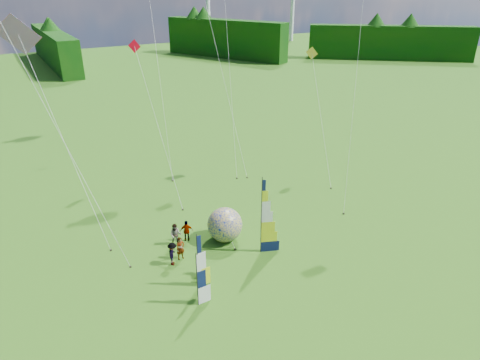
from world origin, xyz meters
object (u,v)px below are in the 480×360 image
spectator_b (176,235)px  camp_chair (201,270)px  side_banner_far (197,281)px  spectator_c (172,254)px  side_banner_left (198,262)px  spectator_a (180,248)px  kite_whale (216,40)px  bol_inflatable (225,225)px  feather_banner_main (261,217)px  spectator_d (187,231)px

spectator_b → camp_chair: spectator_b is taller
side_banner_far → spectator_c: (0.22, 4.43, -0.92)m
side_banner_left → camp_chair: bearing=56.0°
side_banner_left → spectator_a: bearing=86.7°
side_banner_far → kite_whale: (11.40, 19.32, 10.37)m
side_banner_left → bol_inflatable: 5.49m
spectator_a → spectator_b: size_ratio=0.98×
feather_banner_main → side_banner_left: 5.51m
side_banner_left → camp_chair: (0.55, 0.80, -1.32)m
spectator_a → spectator_b: (0.35, 1.69, 0.02)m
spectator_a → kite_whale: bearing=48.5°
feather_banner_main → spectator_a: feather_banner_main is taller
side_banner_far → spectator_a: 4.93m
feather_banner_main → bol_inflatable: (-1.40, 2.61, -1.50)m
spectator_c → spectator_a: bearing=-35.3°
bol_inflatable → camp_chair: size_ratio=2.53×
spectator_b → kite_whale: size_ratio=0.07×
spectator_b → kite_whale: 19.88m
spectator_c → camp_chair: size_ratio=1.65×
spectator_c → side_banner_left: bearing=-140.3°
spectator_a → spectator_b: spectator_b is taller
feather_banner_main → spectator_d: size_ratio=3.40×
feather_banner_main → side_banner_far: 6.67m
spectator_c → spectator_d: bearing=-12.3°
spectator_c → kite_whale: (11.18, 14.89, 11.28)m
side_banner_left → spectator_d: 5.40m
spectator_a → spectator_c: size_ratio=1.01×
bol_inflatable → spectator_d: 2.78m
side_banner_left → bol_inflatable: bearing=44.7°
kite_whale → spectator_a: bearing=-117.5°
side_banner_left → spectator_d: side_banner_left is taller
side_banner_far → spectator_c: 4.53m
spectator_b → spectator_d: (0.92, 0.14, -0.04)m
spectator_c → camp_chair: spectator_c is taller
side_banner_left → side_banner_far: side_banner_left is taller
side_banner_left → spectator_c: 3.15m
kite_whale → bol_inflatable: bearing=-107.6°
spectator_b → spectator_d: bearing=40.4°
feather_banner_main → spectator_c: 6.35m
bol_inflatable → spectator_a: bearing=-171.4°
kite_whale → side_banner_far: bearing=-112.3°
side_banner_far → bol_inflatable: bearing=48.5°
spectator_a → spectator_b: bearing=72.7°
spectator_d → camp_chair: bearing=104.6°
spectator_b → kite_whale: (10.13, 12.87, 11.26)m
spectator_d → spectator_c: bearing=74.3°
spectator_a → spectator_b: 1.73m
spectator_d → kite_whale: kite_whale is taller
bol_inflatable → side_banner_far: bearing=-131.0°
side_banner_far → spectator_b: 6.63m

